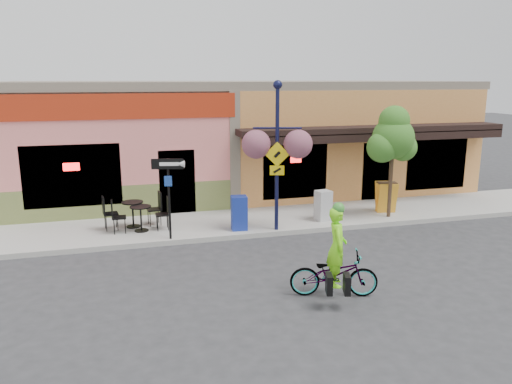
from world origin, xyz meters
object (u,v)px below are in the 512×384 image
(building, at_px, (236,136))
(newspaper_box_blue, at_px, (239,213))
(newspaper_box_grey, at_px, (323,205))
(lamp_post, at_px, (277,157))
(street_tree, at_px, (392,162))
(one_way_sign, at_px, (169,199))
(bicycle, at_px, (334,274))
(cyclist_rider, at_px, (337,258))

(building, height_order, newspaper_box_blue, building)
(newspaper_box_grey, bearing_deg, building, 91.58)
(lamp_post, relative_size, street_tree, 1.20)
(lamp_post, relative_size, newspaper_box_blue, 4.28)
(building, bearing_deg, one_way_sign, -117.45)
(one_way_sign, bearing_deg, newspaper_box_blue, 22.27)
(bicycle, height_order, lamp_post, lamp_post)
(building, distance_m, lamp_post, 6.80)
(bicycle, xyz_separation_m, cyclist_rider, (0.05, 0.00, 0.37))
(bicycle, bearing_deg, one_way_sign, 51.19)
(newspaper_box_blue, bearing_deg, bicycle, -73.42)
(building, bearing_deg, street_tree, -60.27)
(cyclist_rider, height_order, one_way_sign, one_way_sign)
(newspaper_box_blue, height_order, newspaper_box_grey, newspaper_box_blue)
(lamp_post, relative_size, newspaper_box_grey, 4.58)
(building, bearing_deg, lamp_post, -93.08)
(cyclist_rider, bearing_deg, lamp_post, 15.81)
(lamp_post, bearing_deg, newspaper_box_blue, 179.85)
(one_way_sign, relative_size, street_tree, 0.63)
(building, height_order, street_tree, building)
(cyclist_rider, relative_size, newspaper_box_grey, 1.78)
(building, bearing_deg, bicycle, -92.60)
(lamp_post, height_order, street_tree, lamp_post)
(building, height_order, cyclist_rider, building)
(lamp_post, height_order, one_way_sign, lamp_post)
(one_way_sign, distance_m, newspaper_box_blue, 2.22)
(cyclist_rider, bearing_deg, bicycle, 107.05)
(one_way_sign, distance_m, street_tree, 7.25)
(newspaper_box_blue, bearing_deg, building, 82.99)
(lamp_post, distance_m, newspaper_box_blue, 2.04)
(building, relative_size, one_way_sign, 7.86)
(newspaper_box_blue, distance_m, newspaper_box_grey, 2.86)
(bicycle, distance_m, street_tree, 6.61)
(one_way_sign, bearing_deg, building, 75.78)
(newspaper_box_grey, bearing_deg, bicycle, -121.59)
(cyclist_rider, bearing_deg, street_tree, -23.04)
(street_tree, bearing_deg, bicycle, -130.43)
(lamp_post, xyz_separation_m, street_tree, (4.03, 0.39, -0.38))
(newspaper_box_blue, xyz_separation_m, newspaper_box_grey, (2.84, 0.28, -0.03))
(building, height_order, newspaper_box_grey, building)
(cyclist_rider, distance_m, one_way_sign, 5.45)
(lamp_post, distance_m, street_tree, 4.06)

